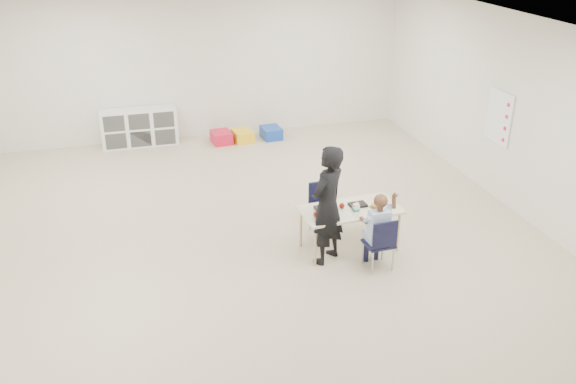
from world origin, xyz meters
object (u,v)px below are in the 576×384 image
object	(u,v)px
child	(380,228)
adult	(327,205)
cubby_shelf	(139,127)
table	(349,228)
chair_near	(379,242)

from	to	relation	value
child	adult	size ratio (longest dim) A/B	0.71
child	cubby_shelf	bearing A→B (deg)	112.82
cubby_shelf	adult	distance (m)	5.35
table	adult	xyz separation A→B (m)	(-0.38, -0.19, 0.48)
table	chair_near	size ratio (longest dim) A/B	1.87
table	adult	size ratio (longest dim) A/B	0.85
child	cubby_shelf	world-z (taller)	child
table	cubby_shelf	world-z (taller)	cubby_shelf
chair_near	adult	world-z (taller)	adult
chair_near	child	distance (m)	0.20
adult	child	bearing A→B (deg)	111.31
chair_near	cubby_shelf	world-z (taller)	chair_near
child	adult	xyz separation A→B (m)	(-0.57, 0.34, 0.22)
cubby_shelf	table	bearing A→B (deg)	-62.78
cubby_shelf	child	bearing A→B (deg)	-63.54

